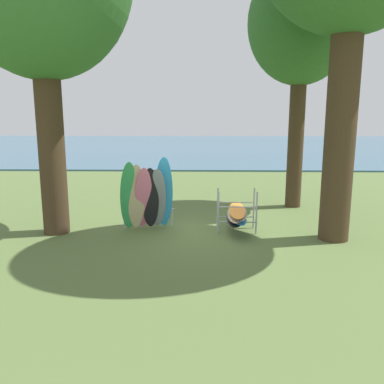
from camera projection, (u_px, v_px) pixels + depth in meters
ground_plane at (195, 233)px, 11.70m from camera, size 80.00×80.00×0.00m
lake_water at (200, 146)px, 41.59m from camera, size 80.00×36.00×0.10m
tree_mid_behind at (302, 25)px, 13.83m from camera, size 3.73×3.73×8.71m
leaning_board_pile at (147, 197)px, 11.84m from camera, size 1.65×1.09×2.24m
board_storage_rack at (237, 214)px, 11.85m from camera, size 1.15×2.13×1.25m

